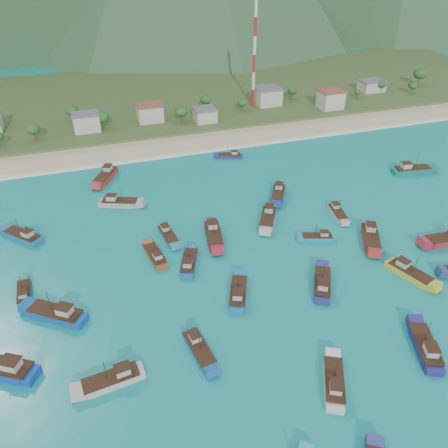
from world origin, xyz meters
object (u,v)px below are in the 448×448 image
object	(u,v)px
boat_23	(318,238)
boat_15	(155,256)
radio_tower	(254,55)
boat_11	(334,383)
boat_14	(168,236)
boat_26	(412,170)
boat_30	(337,213)
boat_2	(370,238)
boat_22	(230,156)
boat_24	(189,263)
boat_17	(238,294)
boat_29	(425,348)
boat_10	(2,369)
boat_4	(409,273)
boat_16	(448,240)
boat_28	(278,194)
boat_3	(106,176)
boat_0	(214,235)
boat_25	(119,203)
boat_13	(199,349)
boat_21	(113,380)
boat_9	(24,294)
boat_19	(268,218)
boat_5	(322,285)
boat_20	(23,237)

from	to	relation	value
boat_23	boat_15	bearing A→B (deg)	100.30
radio_tower	boat_11	xyz separation A→B (m)	(-40.32, -139.57, -22.53)
boat_14	boat_26	bearing A→B (deg)	-179.45
boat_30	boat_2	bearing A→B (deg)	106.31
boat_2	boat_22	xyz separation A→B (m)	(-17.22, 58.63, -0.37)
boat_24	boat_30	distance (m)	45.38
boat_26	boat_17	bearing A→B (deg)	-54.01
boat_17	boat_29	distance (m)	37.12
boat_10	boat_26	xyz separation A→B (m)	(119.56, 42.62, -0.03)
boat_10	boat_2	bearing A→B (deg)	-49.59
boat_4	boat_16	xyz separation A→B (m)	(17.52, 7.70, 0.16)
boat_22	boat_28	world-z (taller)	boat_28
boat_3	boat_17	xyz separation A→B (m)	(21.21, -64.50, -0.15)
boat_0	boat_28	xyz separation A→B (m)	(24.52, 14.46, -0.11)
boat_3	boat_30	bearing A→B (deg)	172.17
boat_22	boat_25	size ratio (longest dim) A/B	0.77
boat_13	boat_21	bearing A→B (deg)	-1.16
boat_9	boat_29	size ratio (longest dim) A/B	0.73
boat_4	boat_23	bearing A→B (deg)	-75.91
boat_19	boat_29	size ratio (longest dim) A/B	1.02
boat_16	boat_28	distance (m)	46.44
boat_15	boat_21	size ratio (longest dim) A/B	0.91
boat_23	boat_19	bearing A→B (deg)	53.41
boat_5	boat_28	size ratio (longest dim) A/B	1.01
boat_15	boat_23	xyz separation A→B (m)	(40.61, -5.17, -0.14)
boat_16	boat_30	xyz separation A→B (m)	(-19.29, 20.39, -0.33)
boat_5	boat_10	xyz separation A→B (m)	(-64.28, -2.19, 0.18)
radio_tower	boat_10	size ratio (longest dim) A/B	3.36
boat_10	boat_19	bearing A→B (deg)	-33.30
boat_15	boat_4	bearing A→B (deg)	-33.62
boat_2	boat_5	bearing A→B (deg)	58.25
boat_17	boat_14	bearing A→B (deg)	133.71
boat_28	boat_4	bearing A→B (deg)	136.13
boat_13	boat_19	bearing A→B (deg)	-136.64
boat_13	boat_30	bearing A→B (deg)	-153.31
radio_tower	boat_9	size ratio (longest dim) A/B	5.04
boat_0	boat_4	distance (m)	46.97
boat_0	boat_24	world-z (taller)	boat_0
boat_3	boat_14	world-z (taller)	boat_3
radio_tower	boat_10	xyz separation A→B (m)	(-94.05, -118.73, -22.28)
boat_19	boat_25	xyz separation A→B (m)	(-37.04, 21.10, -0.06)
boat_13	boat_20	size ratio (longest dim) A/B	0.99
boat_4	boat_19	world-z (taller)	boat_19
boat_10	boat_25	bearing A→B (deg)	3.75
boat_9	boat_23	xyz separation A→B (m)	(69.69, -1.20, -0.02)
boat_5	boat_22	bearing A→B (deg)	117.30
radio_tower	boat_17	distance (m)	125.30
boat_26	boat_13	bearing A→B (deg)	-51.10
boat_0	boat_30	world-z (taller)	boat_0
boat_22	boat_25	world-z (taller)	boat_25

